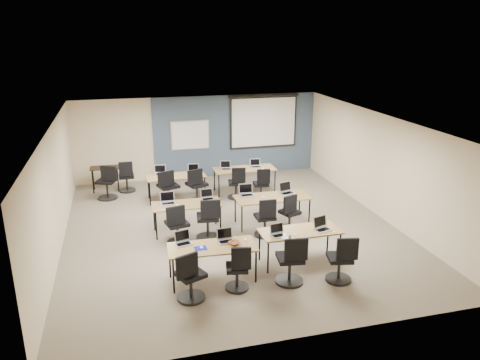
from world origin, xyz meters
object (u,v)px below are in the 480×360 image
object	(u,v)px
whiteboard	(190,135)
laptop_8	(160,172)
training_table_front_left	(212,249)
laptop_10	(226,167)
laptop_6	(247,192)
task_chair_2	(291,264)
spare_chair_b	(108,185)
task_chair_9	(197,188)
training_table_back_right	(245,170)
laptop_1	(226,238)
laptop_3	(322,226)
laptop_5	(207,197)
laptop_2	(278,232)
task_chair_0	(190,280)
utility_table	(105,170)
laptop_4	(168,201)
training_table_mid_left	(187,206)
task_chair_5	(208,222)
laptop_11	(256,165)
laptop_0	(183,240)
spare_chair_a	(127,179)
task_chair_1	(238,272)
training_table_front_right	(300,233)
task_chair_4	(177,228)
task_chair_10	(237,185)
task_chair_7	(290,215)
task_chair_8	(168,190)
projector_screen	(264,119)
laptop_7	(286,190)
laptop_9	(194,170)
task_chair_3	(341,263)
training_table_back_left	(176,177)
task_chair_11	(262,186)

from	to	relation	value
whiteboard	laptop_8	xyz separation A→B (m)	(-1.16, -1.71, -0.66)
training_table_front_left	laptop_10	xyz separation A→B (m)	(1.45, 5.07, 0.11)
training_table_front_left	laptop_6	xyz separation A→B (m)	(1.44, 2.68, 0.11)
task_chair_2	spare_chair_b	world-z (taller)	spare_chair_b
whiteboard	task_chair_9	size ratio (longest dim) A/B	1.23
training_table_back_right	laptop_1	xyz separation A→B (m)	(-1.70, -4.81, 0.10)
laptop_3	spare_chair_b	bearing A→B (deg)	113.33
laptop_5	laptop_2	bearing A→B (deg)	-72.06
laptop_1	whiteboard	bearing A→B (deg)	83.16
task_chair_0	utility_table	world-z (taller)	task_chair_0
laptop_1	laptop_4	world-z (taller)	laptop_4
spare_chair_b	training_table_mid_left	bearing A→B (deg)	-34.42
task_chair_0	task_chair_5	xyz separation A→B (m)	(0.83, 2.49, 0.02)
laptop_6	laptop_11	bearing A→B (deg)	71.51
task_chair_9	utility_table	bearing A→B (deg)	125.45
laptop_0	spare_chair_a	size ratio (longest dim) A/B	0.33
whiteboard	laptop_2	world-z (taller)	whiteboard
spare_chair_a	laptop_8	bearing A→B (deg)	-39.61
task_chair_1	training_table_front_right	bearing A→B (deg)	37.30
task_chair_4	laptop_6	bearing A→B (deg)	13.32
laptop_2	task_chair_4	xyz separation A→B (m)	(-1.88, 1.59, -0.37)
training_table_mid_left	spare_chair_a	bearing A→B (deg)	112.46
laptop_1	task_chair_10	size ratio (longest dim) A/B	0.33
laptop_5	laptop_8	bearing A→B (deg)	107.18
laptop_2	task_chair_7	bearing A→B (deg)	53.39
laptop_2	laptop_6	distance (m)	2.51
task_chair_8	spare_chair_b	world-z (taller)	task_chair_8
training_table_mid_left	laptop_2	bearing A→B (deg)	-54.65
training_table_front_right	laptop_2	distance (m)	0.55
laptop_4	task_chair_8	world-z (taller)	task_chair_8
projector_screen	laptop_10	bearing A→B (deg)	-135.23
projector_screen	training_table_front_right	xyz separation A→B (m)	(-1.21, -6.48, -1.20)
laptop_1	task_chair_9	xyz separation A→B (m)	(0.12, 4.20, -0.36)
whiteboard	task_chair_5	bearing A→B (deg)	-94.26
task_chair_5	laptop_7	xyz separation A→B (m)	(2.18, 0.70, 0.36)
laptop_4	spare_chair_a	distance (m)	3.40
task_chair_0	laptop_9	world-z (taller)	task_chair_0
task_chair_3	laptop_9	bearing A→B (deg)	120.59
training_table_back_left	laptop_1	bearing A→B (deg)	-87.53
task_chair_8	laptop_11	distance (m)	2.87
task_chair_1	laptop_2	bearing A→B (deg)	44.23
task_chair_7	task_chair_11	size ratio (longest dim) A/B	1.01
task_chair_10	whiteboard	bearing A→B (deg)	123.05
training_table_mid_left	laptop_2	size ratio (longest dim) A/B	5.56
laptop_6	spare_chair_a	xyz separation A→B (m)	(-2.91, 3.17, -0.39)
task_chair_0	laptop_2	xyz separation A→B (m)	(1.95, 0.79, 0.37)
spare_chair_a	task_chair_4	bearing A→B (deg)	-76.41
task_chair_9	laptop_11	world-z (taller)	task_chair_9
training_table_back_left	task_chair_5	world-z (taller)	task_chair_5
training_table_front_right	spare_chair_a	xyz separation A→B (m)	(-3.41, 5.58, -0.28)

